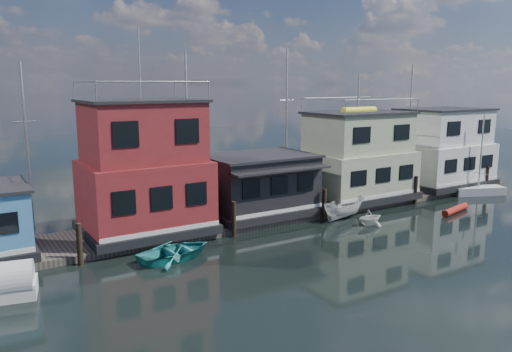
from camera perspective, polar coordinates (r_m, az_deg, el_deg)
ground at (r=25.99m, az=15.67°, el=-10.52°), size 160.00×160.00×0.00m
dock at (r=34.71m, az=0.97°, el=-4.44°), size 48.00×5.00×0.40m
houseboat_red at (r=30.23m, az=-12.69°, el=0.64°), size 7.40×5.90×11.86m
houseboat_dark at (r=33.92m, az=0.29°, el=-0.94°), size 7.40×6.10×4.06m
houseboat_green at (r=39.20m, az=11.51°, el=2.08°), size 8.40×5.90×7.03m
houseboat_white at (r=46.58m, az=20.54°, el=2.92°), size 8.40×5.90×6.66m
pilings at (r=32.05m, az=3.19°, el=-4.06°), size 42.28×0.28×2.20m
background_masts at (r=41.31m, az=2.06°, el=5.50°), size 36.40×0.16×12.00m
dinghy_white at (r=33.72m, az=12.89°, el=-4.59°), size 1.99×1.72×1.04m
red_kayak at (r=38.64m, az=21.81°, el=-3.58°), size 3.38×1.26×0.49m
day_sailer at (r=45.72m, az=24.04°, el=-1.44°), size 4.52×3.01×6.79m
motorboat at (r=34.85m, az=10.03°, el=-3.66°), size 3.84×1.79×1.43m
dinghy_teal at (r=27.00m, az=-9.17°, el=-8.48°), size 4.48×3.47×0.85m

